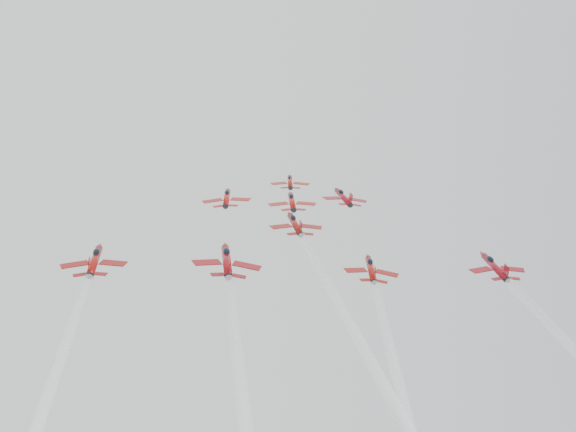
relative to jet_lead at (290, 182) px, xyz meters
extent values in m
cylinder|color=#A7190F|center=(0.00, -0.29, -0.24)|extent=(1.00, 8.43, 5.38)
cone|color=#A7190F|center=(0.00, 4.55, 2.51)|extent=(1.00, 2.24, 1.87)
cone|color=black|center=(0.00, -4.74, -2.77)|extent=(1.00, 1.45, 1.41)
ellipsoid|color=black|center=(0.00, 1.31, 1.19)|extent=(0.91, 2.15, 1.71)
cube|color=#A7190F|center=(-2.47, -0.91, -0.64)|extent=(3.76, 2.47, 0.89)
cube|color=#A7190F|center=(2.47, -0.91, -0.64)|extent=(3.76, 2.47, 0.89)
cube|color=#A7190F|center=(0.00, -4.33, -1.27)|extent=(0.11, 2.33, 2.40)
cube|color=#A7190F|center=(-1.28, -3.95, -2.32)|extent=(1.80, 1.23, 0.51)
cube|color=#A7190F|center=(1.28, -3.95, -2.32)|extent=(1.80, 1.23, 0.51)
cylinder|color=#AE1310|center=(-14.31, -11.82, -6.79)|extent=(1.12, 9.37, 5.98)
cone|color=#AE1310|center=(-14.31, -6.44, -3.73)|extent=(1.12, 2.49, 2.07)
cone|color=black|center=(-14.31, -16.76, -9.60)|extent=(1.12, 1.61, 1.57)
ellipsoid|color=black|center=(-14.31, -10.04, -5.20)|extent=(1.01, 2.39, 1.90)
cube|color=#AE1310|center=(-17.05, -12.50, -7.24)|extent=(4.17, 2.75, 0.99)
cube|color=#AE1310|center=(-11.57, -12.50, -7.24)|extent=(4.17, 2.75, 0.99)
cube|color=#AE1310|center=(-14.31, -16.30, -7.94)|extent=(0.12, 2.59, 2.67)
cube|color=#AE1310|center=(-15.73, -15.88, -9.10)|extent=(2.00, 1.36, 0.57)
cube|color=#AE1310|center=(-12.89, -15.88, -9.10)|extent=(2.00, 1.36, 0.57)
cylinder|color=#AA1610|center=(-1.45, -12.81, -7.36)|extent=(1.11, 9.31, 5.94)
cone|color=#AA1610|center=(-1.45, -7.47, -4.32)|extent=(1.11, 2.48, 2.06)
cone|color=black|center=(-1.45, -17.72, -10.14)|extent=(1.11, 1.60, 1.56)
ellipsoid|color=black|center=(-1.45, -11.05, -5.77)|extent=(1.01, 2.38, 1.88)
cube|color=#AA1610|center=(-4.18, -13.49, -7.80)|extent=(4.14, 2.73, 0.98)
cube|color=#AA1610|center=(1.27, -13.49, -7.80)|extent=(4.14, 2.73, 0.98)
cube|color=#AA1610|center=(-1.45, -17.27, -8.50)|extent=(0.12, 2.57, 2.65)
cube|color=#AA1610|center=(-2.87, -16.84, -9.65)|extent=(1.99, 1.35, 0.57)
cube|color=#AA1610|center=(-0.04, -16.84, -9.65)|extent=(1.99, 1.35, 0.57)
cylinder|color=maroon|center=(9.85, -9.16, -5.28)|extent=(1.11, 9.34, 5.96)
cone|color=maroon|center=(9.85, -3.80, -2.23)|extent=(1.11, 2.48, 2.07)
cone|color=black|center=(9.85, -14.08, -8.08)|extent=(1.11, 1.60, 1.57)
ellipsoid|color=black|center=(9.85, -7.39, -3.69)|extent=(1.01, 2.38, 1.89)
cube|color=maroon|center=(7.12, -9.84, -5.72)|extent=(4.16, 2.74, 0.99)
cube|color=maroon|center=(12.58, -9.84, -5.72)|extent=(4.16, 2.74, 0.99)
cube|color=maroon|center=(9.85, -13.63, -6.42)|extent=(0.12, 2.58, 2.66)
cube|color=maroon|center=(8.44, -13.21, -7.58)|extent=(2.00, 1.36, 0.57)
cube|color=maroon|center=(11.27, -13.21, -7.58)|extent=(2.00, 1.36, 0.57)
cylinder|color=maroon|center=(-2.62, -24.31, -13.89)|extent=(1.11, 9.29, 5.93)
cone|color=maroon|center=(-2.62, -18.98, -10.86)|extent=(1.11, 2.47, 2.05)
cone|color=black|center=(-2.62, -29.21, -16.67)|extent=(1.11, 1.60, 1.56)
ellipsoid|color=black|center=(-2.62, -22.55, -12.31)|extent=(1.01, 2.37, 1.88)
cube|color=maroon|center=(-5.34, -24.99, -14.33)|extent=(4.13, 2.72, 0.98)
cube|color=maroon|center=(0.09, -24.99, -14.33)|extent=(4.13, 2.72, 0.98)
cube|color=maroon|center=(-2.62, -28.75, -15.03)|extent=(0.12, 2.57, 2.64)
cube|color=maroon|center=(-4.03, -28.33, -16.18)|extent=(1.98, 1.35, 0.57)
cube|color=maroon|center=(-1.22, -28.33, -16.18)|extent=(1.98, 1.35, 0.57)
cylinder|color=white|center=(-2.62, -68.88, -39.22)|extent=(1.41, 79.35, 45.93)
cylinder|color=maroon|center=(-34.51, -39.93, -22.77)|extent=(1.10, 9.25, 5.91)
cone|color=maroon|center=(-34.51, -34.62, -19.75)|extent=(1.10, 2.46, 2.05)
cone|color=black|center=(-34.51, -44.80, -25.54)|extent=(1.10, 1.59, 1.55)
ellipsoid|color=black|center=(-34.51, -38.17, -21.19)|extent=(1.00, 2.36, 1.87)
cube|color=maroon|center=(-37.21, -40.60, -23.21)|extent=(4.12, 2.71, 0.98)
cube|color=maroon|center=(-31.80, -40.60, -23.21)|extent=(4.12, 2.71, 0.98)
cube|color=maroon|center=(-34.51, -44.35, -23.90)|extent=(0.12, 2.56, 2.63)
cube|color=maroon|center=(-35.91, -43.93, -25.04)|extent=(1.98, 1.35, 0.56)
cube|color=maroon|center=(-33.11, -43.93, -25.04)|extent=(1.98, 1.35, 0.56)
cylinder|color=maroon|center=(-15.37, -39.26, -22.39)|extent=(1.22, 10.22, 6.52)
cone|color=maroon|center=(-15.37, -33.39, -19.05)|extent=(1.22, 2.72, 2.26)
cone|color=black|center=(-15.37, -44.65, -25.45)|extent=(1.22, 1.76, 1.71)
ellipsoid|color=black|center=(-15.37, -37.32, -20.65)|extent=(1.11, 2.61, 2.07)
cube|color=maroon|center=(-18.36, -40.00, -22.87)|extent=(4.55, 3.00, 1.08)
cube|color=maroon|center=(-12.38, -40.00, -22.87)|extent=(4.55, 3.00, 1.08)
cube|color=maroon|center=(-15.37, -44.15, -23.64)|extent=(0.13, 2.82, 2.91)
cube|color=maroon|center=(-16.92, -43.69, -24.90)|extent=(2.18, 1.49, 0.62)
cube|color=maroon|center=(-13.82, -43.69, -24.90)|extent=(2.18, 1.49, 0.62)
cylinder|color=maroon|center=(6.37, -41.22, -23.50)|extent=(0.97, 8.15, 5.20)
cone|color=maroon|center=(6.37, -36.54, -20.84)|extent=(0.97, 2.17, 1.80)
cone|color=black|center=(6.37, -45.52, -25.94)|extent=(0.97, 1.40, 1.37)
ellipsoid|color=black|center=(6.37, -39.67, -22.11)|extent=(0.88, 2.08, 1.65)
cube|color=maroon|center=(3.99, -41.81, -23.89)|extent=(3.63, 2.39, 0.86)
cube|color=maroon|center=(8.75, -41.81, -23.89)|extent=(3.63, 2.39, 0.86)
cube|color=maroon|center=(6.37, -45.12, -24.50)|extent=(0.11, 2.25, 2.32)
cube|color=maroon|center=(5.14, -44.75, -25.51)|extent=(1.74, 1.19, 0.50)
cube|color=maroon|center=(7.61, -44.75, -25.51)|extent=(1.74, 1.19, 0.50)
cylinder|color=maroon|center=(27.05, -39.79, -22.69)|extent=(1.03, 8.66, 5.53)
cone|color=maroon|center=(27.05, -34.82, -19.86)|extent=(1.03, 2.30, 1.92)
cone|color=black|center=(27.05, -44.36, -25.28)|extent=(1.03, 1.49, 1.45)
ellipsoid|color=black|center=(27.05, -38.15, -21.22)|extent=(0.94, 2.21, 1.75)
cube|color=maroon|center=(24.52, -40.42, -23.10)|extent=(3.86, 2.54, 0.92)
cube|color=maroon|center=(29.58, -40.42, -23.10)|extent=(3.86, 2.54, 0.92)
cube|color=maroon|center=(27.05, -43.94, -23.75)|extent=(0.11, 2.39, 2.46)
cube|color=maroon|center=(25.74, -43.54, -24.82)|extent=(1.85, 1.26, 0.53)
cube|color=maroon|center=(28.36, -43.54, -24.82)|extent=(1.85, 1.26, 0.53)
camera|label=1|loc=(-19.93, -135.41, -33.52)|focal=40.00mm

